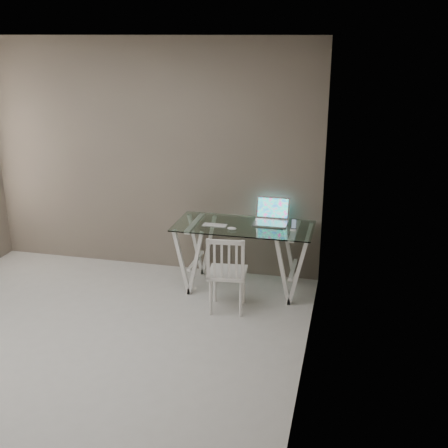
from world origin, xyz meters
name	(u,v)px	position (x,y,z in m)	size (l,w,h in m)	color
room	(41,169)	(-0.06, 0.02, 1.72)	(4.50, 4.52, 2.71)	beige
desk	(243,256)	(1.19, 1.83, 0.38)	(1.50, 0.70, 0.75)	silver
chair	(227,271)	(1.14, 1.24, 0.46)	(0.42, 0.42, 0.83)	white
laptop	(271,217)	(1.46, 2.02, 0.81)	(0.37, 0.33, 0.25)	silver
keyboard	(215,225)	(0.89, 1.76, 0.75)	(0.27, 0.12, 0.01)	silver
mouse	(232,228)	(1.10, 1.66, 0.76)	(0.10, 0.06, 0.03)	white
phone_dock	(294,227)	(1.74, 1.80, 0.78)	(0.07, 0.07, 0.12)	white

